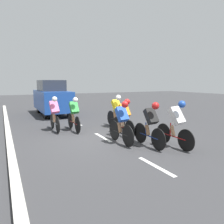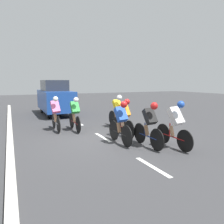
{
  "view_description": "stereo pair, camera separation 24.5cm",
  "coord_description": "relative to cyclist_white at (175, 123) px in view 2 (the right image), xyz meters",
  "views": [
    {
      "loc": [
        3.34,
        7.21,
        2.11
      ],
      "look_at": [
        -0.39,
        -0.15,
        0.95
      ],
      "focal_mm": 35.0,
      "sensor_mm": 36.0,
      "label": 1
    },
    {
      "loc": [
        3.12,
        7.32,
        2.11
      ],
      "look_at": [
        -0.39,
        -0.15,
        0.95
      ],
      "focal_mm": 35.0,
      "sensor_mm": 36.0,
      "label": 2
    }
  ],
  "objects": [
    {
      "name": "cyclist_black",
      "position": [
        0.69,
        -0.41,
        -0.03
      ],
      "size": [
        0.33,
        1.66,
        1.48
      ],
      "color": "black",
      "rests_on": "ground"
    },
    {
      "name": "lane_stripe_mid",
      "position": [
        1.54,
        -2.22,
        -0.8
      ],
      "size": [
        0.12,
        1.4,
        0.01
      ],
      "primitive_type": "cube",
      "color": "white",
      "rests_on": "ground"
    },
    {
      "name": "lane_stripe_near",
      "position": [
        1.54,
        0.98,
        -0.8
      ],
      "size": [
        0.12,
        1.4,
        0.01
      ],
      "primitive_type": "cube",
      "color": "white",
      "rests_on": "ground"
    },
    {
      "name": "cyclist_green",
      "position": [
        2.19,
        -3.75,
        -0.05
      ],
      "size": [
        0.33,
        1.73,
        1.46
      ],
      "color": "black",
      "rests_on": "ground"
    },
    {
      "name": "support_car",
      "position": [
        2.04,
        -8.9,
        0.29
      ],
      "size": [
        1.7,
        4.28,
        2.19
      ],
      "color": "black",
      "rests_on": "ground"
    },
    {
      "name": "cyclist_yellow",
      "position": [
        0.25,
        -3.56,
        -0.0
      ],
      "size": [
        0.35,
        1.7,
        1.52
      ],
      "color": "black",
      "rests_on": "ground"
    },
    {
      "name": "lane_stripe_far",
      "position": [
        1.54,
        -5.42,
        -0.8
      ],
      "size": [
        0.12,
        1.4,
        0.01
      ],
      "primitive_type": "cube",
      "color": "white",
      "rests_on": "ground"
    },
    {
      "name": "cyclist_orange",
      "position": [
        0.76,
        -1.98,
        -0.04
      ],
      "size": [
        0.35,
        1.67,
        1.48
      ],
      "color": "black",
      "rests_on": "ground"
    },
    {
      "name": "ground_plane",
      "position": [
        1.54,
        -2.07,
        -0.8
      ],
      "size": [
        60.0,
        60.0,
        0.0
      ],
      "primitive_type": "plane",
      "color": "#38383A"
    },
    {
      "name": "cyclist_white",
      "position": [
        0.0,
        0.0,
        0.0
      ],
      "size": [
        0.36,
        1.71,
        1.54
      ],
      "color": "black",
      "rests_on": "ground"
    },
    {
      "name": "cyclist_pink",
      "position": [
        2.92,
        -4.12,
        -0.03
      ],
      "size": [
        0.36,
        1.74,
        1.5
      ],
      "color": "black",
      "rests_on": "ground"
    },
    {
      "name": "cyclist_blue",
      "position": [
        1.33,
        -1.15,
        -0.03
      ],
      "size": [
        0.35,
        1.67,
        1.49
      ],
      "color": "black",
      "rests_on": "ground"
    },
    {
      "name": "curb",
      "position": [
        4.74,
        -2.22,
        -0.73
      ],
      "size": [
        0.2,
        25.28,
        0.14
      ],
      "primitive_type": "cube",
      "color": "beige",
      "rests_on": "ground"
    }
  ]
}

